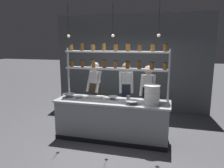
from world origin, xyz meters
TOP-DOWN VIEW (x-y plane):
  - ground_plane at (0.00, 0.00)m, footprint 40.00×40.00m
  - back_wall at (0.00, 2.35)m, footprint 5.01×0.12m
  - prep_counter at (0.00, -0.00)m, footprint 2.61×0.76m
  - spice_shelf_unit at (0.01, 0.33)m, footprint 2.50×0.28m
  - chef_left at (-0.61, 0.57)m, footprint 0.42×0.35m
  - chef_center at (0.18, 0.73)m, footprint 0.41×0.34m
  - chef_right at (0.75, 0.60)m, footprint 0.38×0.31m
  - container_stack at (0.90, -0.09)m, footprint 0.34×0.34m
  - cutting_board at (-0.46, 0.17)m, footprint 0.40×0.26m
  - prep_bowl_near_left at (-1.09, 0.03)m, footprint 0.30×0.30m
  - prep_bowl_center_front at (-0.01, 0.12)m, footprint 0.24×0.24m
  - prep_bowl_center_back at (-0.81, 0.01)m, footprint 0.17×0.17m
  - prep_bowl_near_right at (0.49, -0.18)m, footprint 0.29×0.29m
  - serving_cup_front at (0.34, 0.17)m, footprint 0.08×0.08m
  - pendant_light_row at (-0.01, 0.00)m, footprint 2.08×0.07m

SIDE VIEW (x-z plane):
  - ground_plane at x=0.00m, z-range 0.00..0.00m
  - prep_counter at x=0.00m, z-range 0.00..0.92m
  - cutting_board at x=-0.46m, z-range 0.92..0.94m
  - prep_bowl_center_back at x=-0.81m, z-range 0.92..0.97m
  - prep_bowl_center_front at x=-0.01m, z-range 0.92..0.99m
  - prep_bowl_near_right at x=0.49m, z-range 0.92..1.00m
  - prep_bowl_near_left at x=-1.09m, z-range 0.92..1.00m
  - chef_right at x=0.75m, z-range 0.13..1.81m
  - serving_cup_front at x=0.34m, z-range 0.92..1.02m
  - chef_center at x=0.18m, z-range 0.14..1.85m
  - chef_left at x=-0.61m, z-range 0.14..1.87m
  - container_stack at x=0.90m, z-range 0.92..1.34m
  - back_wall at x=0.00m, z-range 0.00..3.11m
  - spice_shelf_unit at x=0.01m, z-range 0.66..2.88m
  - pendant_light_row at x=-0.01m, z-range 2.04..2.77m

